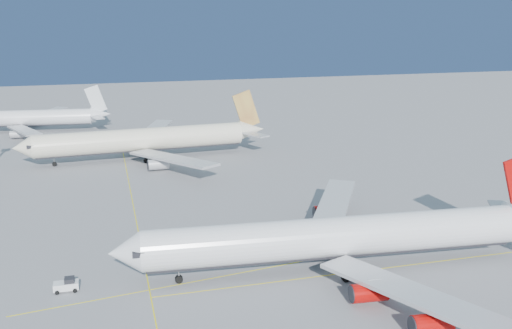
% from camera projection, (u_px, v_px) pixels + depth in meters
% --- Properties ---
extents(ground, '(500.00, 500.00, 0.00)m').
position_uv_depth(ground, '(363.00, 235.00, 105.38)').
color(ground, slate).
rests_on(ground, ground).
extents(taxiway_lines, '(118.86, 140.00, 0.02)m').
position_uv_depth(taxiway_lines, '(277.00, 230.00, 107.57)').
color(taxiway_lines, yellow).
rests_on(taxiway_lines, ground).
extents(airliner_virgin, '(72.78, 65.21, 17.95)m').
position_uv_depth(airliner_virgin, '(345.00, 237.00, 90.18)').
color(airliner_virgin, white).
rests_on(airliner_virgin, ground).
extents(airliner_etihad, '(69.56, 64.14, 18.15)m').
position_uv_depth(airliner_etihad, '(147.00, 139.00, 158.48)').
color(airliner_etihad, beige).
rests_on(airliner_etihad, ground).
extents(airliner_third, '(58.51, 53.67, 15.69)m').
position_uv_depth(airliner_third, '(24.00, 118.00, 194.40)').
color(airliner_third, white).
rests_on(airliner_third, ground).
extents(pushback_tug, '(3.58, 2.20, 2.01)m').
position_uv_depth(pushback_tug, '(67.00, 285.00, 84.03)').
color(pushback_tug, white).
rests_on(pushback_tug, ground).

